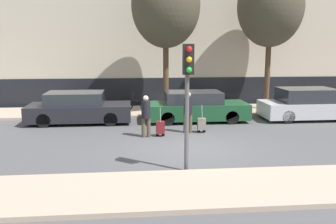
% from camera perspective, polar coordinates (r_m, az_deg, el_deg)
% --- Properties ---
extents(ground_plane, '(80.00, 80.00, 0.00)m').
position_cam_1_polar(ground_plane, '(12.85, 3.40, -5.56)').
color(ground_plane, '#4C4C4F').
extents(sidewalk_near, '(28.00, 2.50, 0.12)m').
position_cam_1_polar(sidewalk_near, '(9.34, 7.05, -11.46)').
color(sidewalk_near, tan).
rests_on(sidewalk_near, ground_plane).
extents(sidewalk_far, '(28.00, 3.00, 0.12)m').
position_cam_1_polar(sidewalk_far, '(19.61, 0.21, 0.18)').
color(sidewalk_far, tan).
rests_on(sidewalk_far, ground_plane).
extents(building_facade, '(28.00, 2.39, 10.67)m').
position_cam_1_polar(building_facade, '(22.73, -0.67, 14.87)').
color(building_facade, '#B7AD99').
rests_on(building_facade, ground_plane).
extents(parked_car_0, '(4.57, 1.92, 1.40)m').
position_cam_1_polar(parked_car_0, '(17.32, -13.47, 0.54)').
color(parked_car_0, black).
rests_on(parked_car_0, ground_plane).
extents(parked_car_1, '(4.63, 1.87, 1.37)m').
position_cam_1_polar(parked_car_1, '(17.27, 4.26, 0.74)').
color(parked_car_1, '#194728').
rests_on(parked_car_1, ground_plane).
extents(parked_car_2, '(4.51, 1.91, 1.47)m').
position_cam_1_polar(parked_car_2, '(18.84, 20.63, 1.02)').
color(parked_car_2, '#B7BABF').
rests_on(parked_car_2, ground_plane).
extents(pedestrian_left, '(0.35, 0.34, 1.61)m').
position_cam_1_polar(pedestrian_left, '(14.20, -3.38, -0.27)').
color(pedestrian_left, '#4C4233').
rests_on(pedestrian_left, ground_plane).
extents(trolley_left, '(0.34, 0.29, 1.13)m').
position_cam_1_polar(trolley_left, '(14.39, -1.18, -2.37)').
color(trolley_left, maroon).
rests_on(trolley_left, ground_plane).
extents(pedestrian_right, '(0.35, 0.34, 1.65)m').
position_cam_1_polar(pedestrian_right, '(14.89, 3.06, 0.34)').
color(pedestrian_right, '#4C4233').
rests_on(pedestrian_right, ground_plane).
extents(trolley_right, '(0.34, 0.29, 1.13)m').
position_cam_1_polar(trolley_right, '(15.05, 5.13, -1.84)').
color(trolley_right, slate).
rests_on(trolley_right, ground_plane).
extents(traffic_light, '(0.28, 0.47, 3.52)m').
position_cam_1_polar(traffic_light, '(10.00, 3.02, 4.60)').
color(traffic_light, '#515154').
rests_on(traffic_light, ground_plane).
extents(parked_bicycle, '(1.77, 0.06, 0.96)m').
position_cam_1_polar(parked_bicycle, '(19.14, -4.84, 1.20)').
color(parked_bicycle, black).
rests_on(parked_bicycle, sidewalk_far).
extents(bare_tree_near_crossing, '(3.33, 3.33, 7.26)m').
position_cam_1_polar(bare_tree_near_crossing, '(18.68, -0.34, 15.87)').
color(bare_tree_near_crossing, '#4C3826').
rests_on(bare_tree_near_crossing, sidewalk_far).
extents(bare_tree_down_street, '(3.37, 3.37, 7.34)m').
position_cam_1_polar(bare_tree_down_street, '(20.46, 15.35, 15.21)').
color(bare_tree_down_street, '#4C3826').
rests_on(bare_tree_down_street, sidewalk_far).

